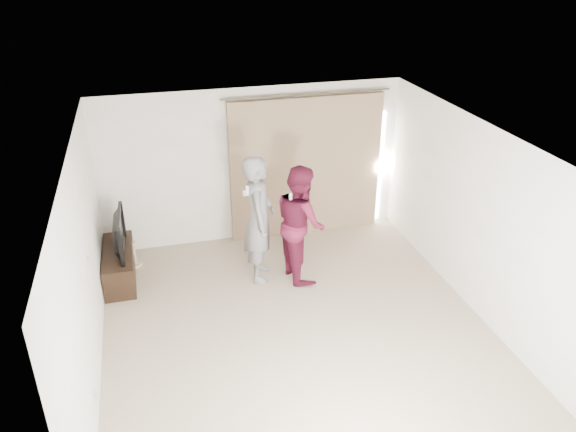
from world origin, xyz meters
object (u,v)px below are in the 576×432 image
object	(u,v)px
tv	(114,234)
person_man	(259,219)
person_woman	(300,222)
tv_console	(119,265)

from	to	relation	value
tv	person_man	bearing A→B (deg)	-101.37
tv	person_man	xyz separation A→B (m)	(2.08, -0.47, 0.20)
person_man	person_woman	xyz separation A→B (m)	(0.60, -0.10, -0.09)
person_man	person_woman	world-z (taller)	person_man
tv_console	person_woman	bearing A→B (deg)	-12.01
tv	person_woman	size ratio (longest dim) A/B	0.56
tv	person_woman	distance (m)	2.74
tv	person_man	distance (m)	2.14
person_man	person_woman	distance (m)	0.61
person_man	tv_console	bearing A→B (deg)	167.26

